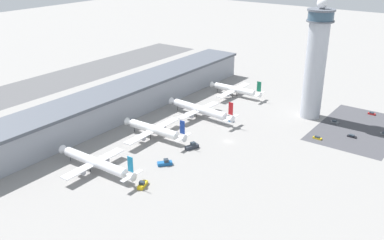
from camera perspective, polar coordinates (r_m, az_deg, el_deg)
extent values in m
plane|color=gray|center=(218.90, 4.80, -2.87)|extent=(1000.00, 1000.00, 0.00)
cube|color=#9399A3|center=(256.17, -8.59, 2.70)|extent=(208.44, 22.00, 15.55)
cube|color=#4C515B|center=(253.42, -8.70, 4.52)|extent=(208.44, 25.00, 1.60)
cube|color=#515154|center=(322.28, -19.57, 4.32)|extent=(312.66, 44.00, 0.01)
cylinder|color=#ADB2BC|center=(250.25, 16.03, 6.29)|extent=(11.36, 11.36, 54.66)
cylinder|color=#565B66|center=(244.37, 16.73, 12.54)|extent=(14.89, 14.89, 0.80)
cylinder|color=#334C60|center=(243.94, 16.81, 13.20)|extent=(13.70, 13.70, 4.91)
cylinder|color=#565B66|center=(243.52, 16.89, 13.88)|extent=(14.89, 14.89, 1.00)
sphere|color=white|center=(243.10, 16.98, 14.65)|extent=(5.68, 5.68, 5.68)
cube|color=#424247|center=(249.89, 21.29, -1.09)|extent=(64.00, 40.00, 0.01)
cylinder|color=white|center=(193.38, -12.83, -5.48)|extent=(4.85, 35.90, 4.28)
cone|color=white|center=(207.32, -16.56, -3.89)|extent=(4.34, 3.92, 4.28)
cone|color=white|center=(180.16, -8.37, -7.33)|extent=(3.93, 5.19, 3.85)
cube|color=white|center=(194.21, -12.95, -5.61)|extent=(33.40, 4.93, 0.44)
cylinder|color=#A8A8B2|center=(191.59, -14.66, -6.64)|extent=(2.43, 4.74, 2.35)
cylinder|color=#A8A8B2|center=(199.55, -11.64, -5.11)|extent=(2.43, 4.74, 2.35)
cube|color=#197FB2|center=(176.84, -8.23, -5.87)|extent=(0.34, 2.80, 6.84)
cube|color=white|center=(179.07, -8.04, -7.35)|extent=(12.00, 2.19, 0.24)
cylinder|color=black|center=(206.55, -15.91, -4.97)|extent=(0.28, 0.28, 2.48)
cylinder|color=black|center=(196.62, -12.09, -6.03)|extent=(0.28, 0.28, 2.48)
cylinder|color=black|center=(193.21, -13.38, -6.70)|extent=(0.28, 0.28, 2.48)
cylinder|color=white|center=(221.04, -5.13, -1.23)|extent=(5.11, 29.42, 4.30)
cone|color=white|center=(231.23, -8.32, -0.28)|extent=(4.40, 3.98, 4.30)
cone|color=white|center=(211.32, -1.52, -2.30)|extent=(4.01, 5.26, 3.87)
cube|color=white|center=(221.69, -5.25, -1.37)|extent=(39.70, 5.50, 0.44)
cylinder|color=#A8A8B2|center=(217.12, -6.83, -2.35)|extent=(2.49, 4.79, 2.36)
cylinder|color=#A8A8B2|center=(228.67, -4.11, -0.92)|extent=(2.49, 4.79, 2.36)
cube|color=navy|center=(208.48, -1.30, -0.97)|extent=(0.38, 2.81, 6.87)
cube|color=white|center=(210.38, -1.20, -2.28)|extent=(12.08, 2.33, 0.24)
cylinder|color=black|center=(230.63, -7.69, -1.25)|extent=(0.28, 0.28, 2.73)
cylinder|color=black|center=(224.46, -4.58, -1.81)|extent=(0.28, 0.28, 2.73)
cylinder|color=black|center=(220.27, -5.56, -2.33)|extent=(0.28, 0.28, 2.73)
cylinder|color=white|center=(246.60, 1.00, 1.45)|extent=(6.77, 36.43, 4.41)
cone|color=white|center=(258.87, -2.47, 2.47)|extent=(4.66, 4.25, 4.41)
cone|color=white|center=(235.06, 4.93, 0.28)|extent=(4.31, 5.54, 3.97)
cube|color=white|center=(247.30, 0.86, 1.32)|extent=(33.71, 6.58, 0.44)
cylinder|color=#A8A8B2|center=(243.35, -0.37, 0.62)|extent=(2.74, 5.00, 2.43)
cylinder|color=#A8A8B2|center=(253.50, 1.69, 1.53)|extent=(2.74, 5.00, 2.43)
cube|color=red|center=(232.40, 5.19, 1.52)|extent=(0.48, 2.81, 7.06)
cube|color=white|center=(234.13, 5.23, 0.29)|extent=(12.46, 2.80, 0.24)
cylinder|color=black|center=(258.11, -1.93, 1.58)|extent=(0.28, 0.28, 2.70)
cylinder|color=black|center=(250.10, 1.45, 0.88)|extent=(0.28, 0.28, 2.70)
cylinder|color=black|center=(245.63, 0.55, 0.47)|extent=(0.28, 0.28, 2.70)
cylinder|color=white|center=(283.56, 5.67, 4.10)|extent=(4.06, 28.89, 4.04)
cone|color=white|center=(291.66, 2.92, 4.71)|extent=(4.04, 3.64, 4.04)
cone|color=white|center=(275.91, 8.68, 3.43)|extent=(3.64, 4.85, 3.64)
cube|color=white|center=(284.06, 5.56, 3.99)|extent=(35.60, 4.42, 0.44)
cylinder|color=#A8A8B2|center=(278.85, 4.59, 3.40)|extent=(2.23, 4.45, 2.22)
cylinder|color=#A8A8B2|center=(291.06, 6.15, 4.17)|extent=(2.23, 4.45, 2.22)
cube|color=#14704C|center=(273.85, 8.92, 4.42)|extent=(0.30, 2.80, 6.47)
cube|color=white|center=(275.20, 8.94, 3.45)|extent=(11.32, 2.01, 0.24)
cylinder|color=black|center=(291.12, 3.40, 3.99)|extent=(0.28, 0.28, 2.47)
cylinder|color=black|center=(286.81, 5.97, 3.62)|extent=(0.28, 0.28, 2.47)
cylinder|color=black|center=(282.18, 5.39, 3.32)|extent=(0.28, 0.28, 2.47)
cube|color=black|center=(244.27, 4.95, -0.07)|extent=(2.93, 5.31, 0.12)
cube|color=#195699|center=(244.02, 4.96, 0.07)|extent=(3.17, 6.27, 1.42)
cube|color=#232D38|center=(243.89, 4.86, 0.39)|extent=(2.25, 2.09, 1.16)
cube|color=black|center=(196.24, -3.65, -5.98)|extent=(5.91, 5.48, 0.12)
cube|color=#195699|center=(195.89, -3.65, -5.80)|extent=(6.80, 6.24, 1.57)
cube|color=#232D38|center=(195.33, -3.47, -5.41)|extent=(2.99, 3.03, 1.28)
cube|color=black|center=(210.85, -0.01, -3.80)|extent=(6.27, 4.14, 0.12)
cube|color=#2D333D|center=(210.49, -0.01, -3.60)|extent=(7.34, 4.62, 1.75)
cube|color=#232D38|center=(210.14, 0.15, -3.17)|extent=(2.68, 2.63, 1.43)
cube|color=black|center=(180.73, -6.59, -8.80)|extent=(5.50, 3.70, 0.12)
cube|color=gold|center=(180.36, -6.60, -8.61)|extent=(6.44, 4.09, 1.55)
cube|color=#232D38|center=(179.17, -6.70, -8.32)|extent=(2.36, 2.51, 1.27)
cube|color=black|center=(230.20, 16.36, -2.42)|extent=(1.84, 3.92, 0.12)
cube|color=gold|center=(230.07, 16.37, -2.34)|extent=(1.94, 4.66, 0.78)
cube|color=#232D38|center=(229.82, 16.36, -2.17)|extent=(1.64, 2.59, 0.64)
cube|color=black|center=(273.45, 22.83, 0.69)|extent=(1.98, 3.63, 0.12)
cube|color=red|center=(273.33, 22.84, 0.76)|extent=(2.09, 4.31, 0.82)
cube|color=#232D38|center=(273.11, 22.84, 0.91)|extent=(1.77, 2.40, 0.67)
cube|color=black|center=(253.26, 18.47, -0.36)|extent=(1.85, 3.64, 0.12)
cube|color=slate|center=(253.12, 18.48, -0.29)|extent=(1.94, 4.33, 0.87)
cube|color=#232D38|center=(252.86, 18.48, -0.11)|extent=(1.66, 2.40, 0.71)
cube|color=black|center=(237.89, 20.53, -2.14)|extent=(1.88, 3.88, 0.12)
cube|color=black|center=(237.77, 20.54, -2.07)|extent=(1.98, 4.62, 0.75)
cube|color=#232D38|center=(237.53, 20.53, -1.92)|extent=(1.70, 2.55, 0.61)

